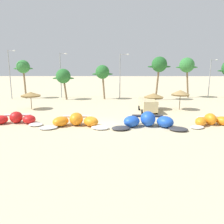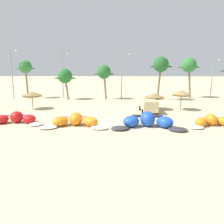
# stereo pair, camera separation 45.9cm
# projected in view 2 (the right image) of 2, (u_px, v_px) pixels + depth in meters

# --- Properties ---
(ground_plane) EXTENTS (260.00, 260.00, 0.00)m
(ground_plane) POSITION_uv_depth(u_px,v_px,m) (103.00, 124.00, 26.04)
(ground_plane) COLOR beige
(kite_far_left) EXTENTS (7.17, 3.51, 1.34)m
(kite_far_left) POSITION_uv_depth(u_px,v_px,m) (16.00, 119.00, 26.22)
(kite_far_left) COLOR white
(kite_far_left) RESTS_ON ground
(kite_left) EXTENTS (7.85, 3.61, 1.43)m
(kite_left) POSITION_uv_depth(u_px,v_px,m) (75.00, 121.00, 25.05)
(kite_left) COLOR white
(kite_left) RESTS_ON ground
(kite_left_of_center) EXTENTS (8.38, 3.98, 1.65)m
(kite_left_of_center) POSITION_uv_depth(u_px,v_px,m) (148.00, 121.00, 24.52)
(kite_left_of_center) COLOR #333338
(kite_left_of_center) RESTS_ON ground
(kite_center) EXTENTS (6.23, 3.33, 1.32)m
(kite_center) POSITION_uv_depth(u_px,v_px,m) (212.00, 121.00, 25.06)
(kite_center) COLOR white
(kite_center) RESTS_ON ground
(beach_umbrella_near_van) EXTENTS (3.01, 3.01, 2.69)m
(beach_umbrella_near_van) POSITION_uv_depth(u_px,v_px,m) (32.00, 94.00, 34.68)
(beach_umbrella_near_van) COLOR brown
(beach_umbrella_near_van) RESTS_ON ground
(beach_umbrella_middle) EXTENTS (2.98, 2.98, 2.52)m
(beach_umbrella_middle) POSITION_uv_depth(u_px,v_px,m) (155.00, 96.00, 34.33)
(beach_umbrella_middle) COLOR brown
(beach_umbrella_middle) RESTS_ON ground
(beach_umbrella_near_palms) EXTENTS (2.76, 2.76, 3.05)m
(beach_umbrella_near_palms) POSITION_uv_depth(u_px,v_px,m) (181.00, 93.00, 33.84)
(beach_umbrella_near_palms) COLOR brown
(beach_umbrella_near_palms) RESTS_ON ground
(parked_van) EXTENTS (2.39, 4.85, 1.84)m
(parked_van) POSITION_uv_depth(u_px,v_px,m) (148.00, 105.00, 32.66)
(parked_van) COLOR beige
(parked_van) RESTS_ON ground
(palm_leftmost) EXTENTS (3.99, 2.66, 7.83)m
(palm_leftmost) POSITION_uv_depth(u_px,v_px,m) (25.00, 67.00, 46.06)
(palm_leftmost) COLOR #7F6647
(palm_leftmost) RESTS_ON ground
(palm_left) EXTENTS (4.31, 2.87, 6.11)m
(palm_left) POSITION_uv_depth(u_px,v_px,m) (65.00, 76.00, 44.40)
(palm_left) COLOR #7F6647
(palm_left) RESTS_ON ground
(palm_left_of_gap) EXTENTS (4.13, 2.76, 6.83)m
(palm_left_of_gap) POSITION_uv_depth(u_px,v_px,m) (104.00, 72.00, 44.79)
(palm_left_of_gap) COLOR #7F6647
(palm_left_of_gap) RESTS_ON ground
(palm_center_left) EXTENTS (4.45, 2.96, 8.42)m
(palm_center_left) POSITION_uv_depth(u_px,v_px,m) (161.00, 65.00, 43.21)
(palm_center_left) COLOR brown
(palm_center_left) RESTS_ON ground
(palm_center_right) EXTENTS (4.64, 3.09, 8.37)m
(palm_center_right) POSITION_uv_depth(u_px,v_px,m) (189.00, 66.00, 46.61)
(palm_center_right) COLOR brown
(palm_center_right) RESTS_ON ground
(lamppost_west) EXTENTS (1.62, 0.24, 9.70)m
(lamppost_west) POSITION_uv_depth(u_px,v_px,m) (12.00, 72.00, 45.02)
(lamppost_west) COLOR gray
(lamppost_west) RESTS_ON ground
(lamppost_west_center) EXTENTS (1.59, 0.24, 9.27)m
(lamppost_west_center) POSITION_uv_depth(u_px,v_px,m) (63.00, 73.00, 47.02)
(lamppost_west_center) COLOR gray
(lamppost_west_center) RESTS_ON ground
(lamppost_east_center) EXTENTS (1.92, 0.24, 9.07)m
(lamppost_east_center) POSITION_uv_depth(u_px,v_px,m) (122.00, 74.00, 45.87)
(lamppost_east_center) COLOR gray
(lamppost_east_center) RESTS_ON ground
(lamppost_east) EXTENTS (1.52, 0.24, 8.01)m
(lamppost_east) POSITION_uv_depth(u_px,v_px,m) (213.00, 76.00, 46.52)
(lamppost_east) COLOR gray
(lamppost_east) RESTS_ON ground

